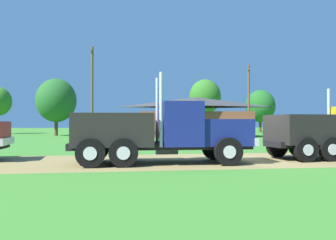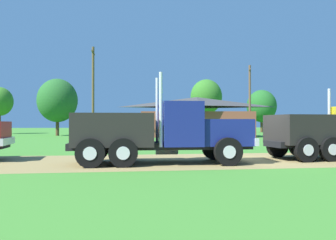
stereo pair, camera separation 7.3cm
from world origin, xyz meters
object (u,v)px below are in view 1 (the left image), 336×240
Objects in this scene: shed_building at (196,117)px; truck_foreground_white at (159,132)px; utility_pole_far at (249,99)px; utility_pole_near at (92,91)px.

truck_foreground_white is at bearing -105.81° from shed_building.
truck_foreground_white is 0.92× the size of utility_pole_far.
utility_pole_far is (5.66, -3.25, 2.11)m from shed_building.
utility_pole_near reaches higher than utility_pole_far.
truck_foreground_white is 21.53m from utility_pole_near.
shed_building is 13.79m from utility_pole_near.
utility_pole_near is (-4.55, 20.72, 3.69)m from truck_foreground_white.
shed_building is (7.57, 26.75, 1.07)m from truck_foreground_white.
shed_building is 1.56× the size of utility_pole_near.
shed_building is at bearing 150.10° from utility_pole_far.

